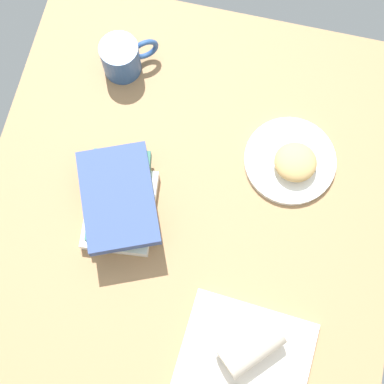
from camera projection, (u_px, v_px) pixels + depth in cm
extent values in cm
cube|color=#9E754C|center=(185.00, 234.00, 126.12)|extent=(110.00, 90.00, 4.00)
cylinder|color=white|center=(290.00, 161.00, 128.01)|extent=(20.14, 20.14, 1.40)
ellipsoid|color=tan|center=(296.00, 162.00, 124.80)|extent=(9.43, 9.62, 4.46)
cube|color=silver|center=(242.00, 370.00, 115.48)|extent=(27.18, 27.18, 1.60)
cylinder|color=beige|center=(251.00, 346.00, 112.70)|extent=(13.57, 13.30, 6.79)
cube|color=silver|center=(120.00, 210.00, 124.03)|extent=(19.55, 16.03, 2.94)
cube|color=#387260|center=(119.00, 197.00, 121.53)|extent=(21.46, 15.26, 3.48)
cube|color=#33477F|center=(118.00, 198.00, 118.04)|extent=(25.25, 21.60, 3.10)
cylinder|color=#2D518C|center=(121.00, 58.00, 130.86)|extent=(8.66, 8.66, 9.02)
cylinder|color=#AE6540|center=(119.00, 49.00, 127.11)|extent=(7.10, 7.10, 0.40)
torus|color=#2D518C|center=(145.00, 49.00, 131.50)|extent=(4.83, 6.08, 6.61)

